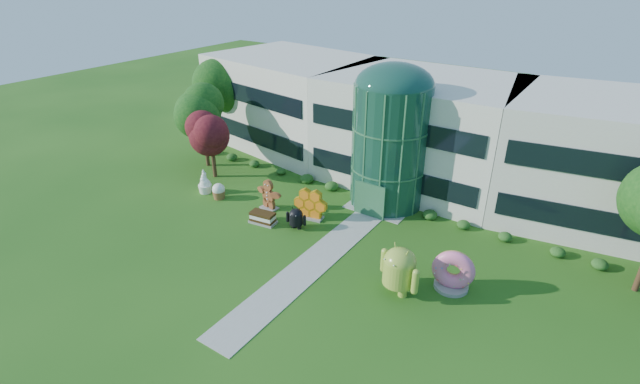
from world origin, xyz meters
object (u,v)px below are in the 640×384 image
Objects in this scene: android_black at (296,217)px; donut at (453,269)px; gingerbread at (269,194)px; android_green at (399,267)px.

donut is at bearing -13.29° from android_black.
android_black is 0.68× the size of gingerbread.
donut reaches higher than android_black.
donut is at bearing 1.09° from gingerbread.
android_green is 1.29× the size of gingerbread.
gingerbread is at bearing 161.78° from donut.
gingerbread is (-3.68, 1.27, 0.34)m from android_black.
android_black is 0.70× the size of donut.
android_green is 3.43m from donut.
android_green reaches higher than donut.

